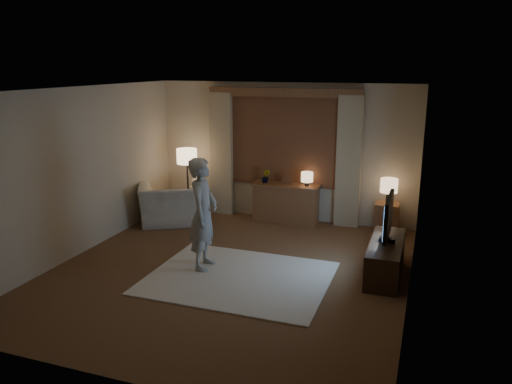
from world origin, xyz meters
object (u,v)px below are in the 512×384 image
at_px(person, 203,214).
at_px(sideboard, 286,204).
at_px(armchair, 172,203).
at_px(side_table, 387,218).
at_px(tv_stand, 386,258).

bearing_deg(person, sideboard, -19.01).
xyz_separation_m(sideboard, armchair, (-2.00, -0.77, 0.03)).
bearing_deg(person, side_table, -51.53).
distance_m(sideboard, tv_stand, 2.77).
height_order(sideboard, side_table, sideboard).
distance_m(armchair, tv_stand, 4.19).
xyz_separation_m(armchair, tv_stand, (4.03, -1.12, -0.13)).
relative_size(side_table, tv_stand, 0.40).
distance_m(tv_stand, person, 2.68).
xyz_separation_m(side_table, tv_stand, (0.15, -1.84, -0.03)).
xyz_separation_m(sideboard, tv_stand, (2.03, -1.89, -0.10)).
bearing_deg(sideboard, side_table, -1.53).
distance_m(side_table, tv_stand, 1.84).
bearing_deg(side_table, armchair, -169.47).
bearing_deg(side_table, person, -133.98).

